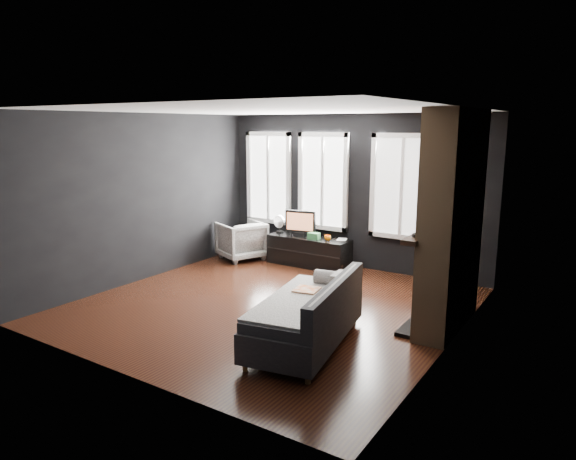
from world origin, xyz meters
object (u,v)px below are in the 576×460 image
Objects in this scene: sofa at (306,312)px; armchair at (241,238)px; media_console at (309,251)px; book at (337,234)px; monitor at (300,221)px; mug at (328,237)px; mantel_vase at (443,216)px.

sofa is 2.37× the size of armchair.
media_console is 0.66m from book.
armchair is at bearing -169.26° from book.
sofa is 4.06m from armchair.
monitor is 0.64m from mug.
media_console is 7.78× the size of mantel_vase.
book is 1.10× the size of mantel_vase.
mantel_vase is at bearing -30.06° from monitor.
mug is (-1.31, 2.92, 0.18)m from sofa.
mug is 0.58× the size of mantel_vase.
mug is 0.53× the size of book.
book is at bearing 100.94° from sofa.
media_console is at bearing 172.84° from mug.
monitor is 0.75m from book.
armchair is 6.87× the size of mug.
mantel_vase is (4.00, -0.77, 0.93)m from armchair.
media_console is 0.56m from monitor.
book is (0.73, 0.05, -0.15)m from monitor.
mantel_vase is (2.87, -1.07, 0.53)m from monitor.
book is (0.54, 0.07, 0.37)m from media_console.
mantel_vase is (2.13, -1.12, 0.69)m from book.
sofa is 16.30× the size of mug.
mug is at bearing 156.17° from mantel_vase.
mantel_vase is at bearing 53.35° from sofa.
book reaches higher than media_console.
armchair is 4.17m from mantel_vase.
monitor is at bearing 112.32° from sofa.
armchair is 3.63× the size of book.
sofa is at bearing -65.81° from mug.
mantel_vase reaches higher than media_console.
armchair is (-3.05, 2.69, -0.01)m from sofa.
mantel_vase reaches higher than monitor.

